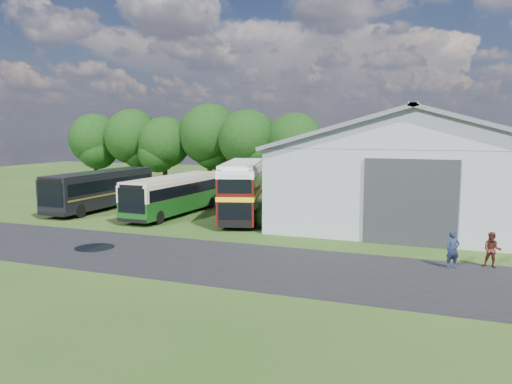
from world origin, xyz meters
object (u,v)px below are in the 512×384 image
at_px(bus_dark_single, 101,189).
at_px(visitor_b, 492,250).
at_px(visitor_a, 453,250).
at_px(storage_shed, 422,161).
at_px(bus_maroon_double, 243,191).
at_px(bus_green_single, 174,194).

relative_size(bus_dark_single, visitor_b, 6.71).
relative_size(bus_dark_single, visitor_a, 6.41).
bearing_deg(storage_shed, bus_maroon_double, -149.17).
xyz_separation_m(storage_shed, bus_dark_single, (-25.17, -7.33, -2.46)).
bearing_deg(bus_green_single, bus_maroon_double, 4.39).
distance_m(bus_green_single, visitor_a, 22.08).
bearing_deg(bus_dark_single, storage_shed, 15.86).
relative_size(bus_maroon_double, visitor_a, 5.68).
distance_m(bus_dark_single, visitor_a, 28.93).
bearing_deg(visitor_b, bus_dark_single, 174.14).
relative_size(bus_green_single, visitor_a, 6.11).
xyz_separation_m(bus_maroon_double, bus_dark_single, (-12.89, -0.00, -0.44)).
bearing_deg(bus_maroon_double, visitor_a, -48.06).
height_order(storage_shed, bus_green_single, storage_shed).
xyz_separation_m(bus_dark_single, visitor_b, (29.26, -8.15, -0.84)).
bearing_deg(bus_green_single, visitor_b, -18.09).
bearing_deg(visitor_a, bus_maroon_double, 123.12).
bearing_deg(bus_dark_single, visitor_b, -15.94).
distance_m(storage_shed, visitor_b, 16.35).
relative_size(visitor_a, visitor_b, 1.05).
xyz_separation_m(bus_green_single, visitor_a, (20.29, -8.68, -0.71)).
relative_size(storage_shed, bus_maroon_double, 2.41).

